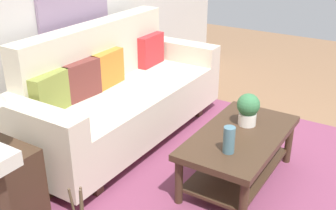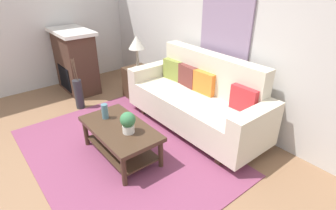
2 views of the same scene
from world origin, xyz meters
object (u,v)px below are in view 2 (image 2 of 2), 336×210
Objects in this scene: couch at (197,101)px; tabletop_vase at (105,111)px; potted_plant_tabletop at (128,122)px; throw_pillow_crimson at (244,99)px; floor_vase at (79,94)px; table_lamp at (136,44)px; throw_pillow_maroon at (188,76)px; side_table at (139,83)px; throw_pillow_orange at (204,83)px; framed_painting at (225,26)px; fireplace at (75,61)px; coffee_table at (120,135)px; throw_pillow_olive at (173,70)px.

couch is 1.33m from tabletop_vase.
tabletop_vase is 0.75× the size of potted_plant_tabletop.
floor_vase is (-2.37, -1.24, -0.43)m from throw_pillow_crimson.
throw_pillow_maroon is at bearing 11.71° from table_lamp.
potted_plant_tabletop is 0.47× the size of side_table.
throw_pillow_maroon and throw_pillow_orange have the same top height.
floor_vase is at bearing -136.64° from framed_painting.
throw_pillow_maroon is 1.40m from tabletop_vase.
throw_pillow_maroon is at bearing 88.61° from tabletop_vase.
fireplace is (-2.43, -0.82, 0.16)m from couch.
couch is at bearing -90.00° from throw_pillow_orange.
throw_pillow_orange is 1.41m from coffee_table.
throw_pillow_olive is 0.64× the size of side_table.
throw_pillow_crimson is 3.26m from fireplace.
framed_painting is (-0.00, 0.34, 0.75)m from throw_pillow_orange.
table_lamp is at bearing 131.27° from tabletop_vase.
throw_pillow_orange is at bearing 90.00° from couch.
throw_pillow_crimson reaches higher than tabletop_vase.
throw_pillow_maroon is 1.00× the size of throw_pillow_crimson.
potted_plant_tabletop is at bearing -8.83° from fireplace.
tabletop_vase reaches higher than floor_vase.
framed_painting is (-0.09, 1.68, 0.86)m from potted_plant_tabletop.
side_table is (-1.33, 1.14, -0.03)m from coffee_table.
framed_painting is (0.08, 1.70, 1.12)m from coffee_table.
couch is 1.52m from table_lamp.
table_lamp is at bearing -176.15° from couch.
framed_painting is (1.41, 0.56, 1.15)m from side_table.
coffee_table is at bearing -93.91° from couch.
throw_pillow_olive is 1.83× the size of tabletop_vase.
throw_pillow_olive is 1.00× the size of throw_pillow_orange.
potted_plant_tabletop is at bearing -36.66° from side_table.
throw_pillow_crimson is at bearing 16.92° from fireplace.
floor_vase is (-1.68, -1.12, -0.18)m from couch.
side_table is (-1.06, -0.22, -0.40)m from throw_pillow_maroon.
coffee_table is 0.31m from potted_plant_tabletop.
throw_pillow_olive is 0.35m from throw_pillow_maroon.
throw_pillow_olive is 1.37× the size of potted_plant_tabletop.
table_lamp reaches higher than side_table.
table_lamp reaches higher than throw_pillow_orange.
throw_pillow_maroon is 0.33× the size of coffee_table.
fireplace is at bearing -161.27° from couch.
throw_pillow_olive is 1.08m from framed_painting.
tabletop_vase is 1.63m from table_lamp.
coffee_table is (0.61, -1.36, -0.37)m from throw_pillow_olive.
throw_pillow_crimson reaches higher than coffee_table.
tabletop_vase is at bearing -105.23° from throw_pillow_orange.
throw_pillow_olive is at bearing 28.67° from fireplace.
tabletop_vase reaches higher than side_table.
floor_vase is at bearing 173.40° from tabletop_vase.
tabletop_vase is 0.23× the size of framed_painting.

